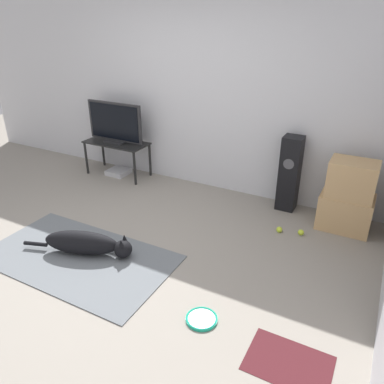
{
  "coord_description": "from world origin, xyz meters",
  "views": [
    {
      "loc": [
        2.32,
        -2.33,
        2.22
      ],
      "look_at": [
        0.58,
        0.93,
        0.45
      ],
      "focal_mm": 35.0,
      "sensor_mm": 36.0,
      "label": 1
    }
  ],
  "objects_px": {
    "floor_speaker": "(290,174)",
    "tv_stand": "(117,147)",
    "frisbee": "(202,319)",
    "tv": "(115,123)",
    "tennis_ball_near_speaker": "(301,232)",
    "game_console": "(119,172)",
    "dog": "(86,243)",
    "cardboard_box_lower": "(345,212)",
    "tennis_ball_by_boxes": "(279,230)",
    "cardboard_box_upper": "(352,179)"
  },
  "relations": [
    {
      "from": "floor_speaker",
      "to": "tv_stand",
      "type": "height_order",
      "value": "floor_speaker"
    },
    {
      "from": "frisbee",
      "to": "tv",
      "type": "height_order",
      "value": "tv"
    },
    {
      "from": "tennis_ball_near_speaker",
      "to": "game_console",
      "type": "bearing_deg",
      "value": 171.28
    },
    {
      "from": "dog",
      "to": "cardboard_box_lower",
      "type": "height_order",
      "value": "cardboard_box_lower"
    },
    {
      "from": "cardboard_box_lower",
      "to": "tennis_ball_by_boxes",
      "type": "height_order",
      "value": "cardboard_box_lower"
    },
    {
      "from": "dog",
      "to": "tennis_ball_near_speaker",
      "type": "bearing_deg",
      "value": 37.35
    },
    {
      "from": "floor_speaker",
      "to": "tv_stand",
      "type": "relative_size",
      "value": 0.98
    },
    {
      "from": "cardboard_box_upper",
      "to": "tennis_ball_near_speaker",
      "type": "height_order",
      "value": "cardboard_box_upper"
    },
    {
      "from": "floor_speaker",
      "to": "tv",
      "type": "distance_m",
      "value": 2.56
    },
    {
      "from": "cardboard_box_lower",
      "to": "tv",
      "type": "distance_m",
      "value": 3.29
    },
    {
      "from": "cardboard_box_lower",
      "to": "tv_stand",
      "type": "distance_m",
      "value": 3.24
    },
    {
      "from": "cardboard_box_lower",
      "to": "game_console",
      "type": "bearing_deg",
      "value": 179.16
    },
    {
      "from": "tennis_ball_near_speaker",
      "to": "tennis_ball_by_boxes",
      "type": "bearing_deg",
      "value": -166.81
    },
    {
      "from": "frisbee",
      "to": "tennis_ball_by_boxes",
      "type": "relative_size",
      "value": 3.93
    },
    {
      "from": "game_console",
      "to": "dog",
      "type": "bearing_deg",
      "value": -60.28
    },
    {
      "from": "dog",
      "to": "frisbee",
      "type": "relative_size",
      "value": 4.28
    },
    {
      "from": "dog",
      "to": "cardboard_box_upper",
      "type": "height_order",
      "value": "cardboard_box_upper"
    },
    {
      "from": "dog",
      "to": "cardboard_box_upper",
      "type": "bearing_deg",
      "value": 38.66
    },
    {
      "from": "tv_stand",
      "to": "tennis_ball_by_boxes",
      "type": "distance_m",
      "value": 2.71
    },
    {
      "from": "frisbee",
      "to": "game_console",
      "type": "height_order",
      "value": "game_console"
    },
    {
      "from": "floor_speaker",
      "to": "cardboard_box_upper",
      "type": "bearing_deg",
      "value": -14.66
    },
    {
      "from": "cardboard_box_lower",
      "to": "tennis_ball_by_boxes",
      "type": "relative_size",
      "value": 8.48
    },
    {
      "from": "cardboard_box_upper",
      "to": "floor_speaker",
      "type": "xyz_separation_m",
      "value": [
        -0.71,
        0.19,
        -0.14
      ]
    },
    {
      "from": "frisbee",
      "to": "tennis_ball_near_speaker",
      "type": "height_order",
      "value": "tennis_ball_near_speaker"
    },
    {
      "from": "cardboard_box_lower",
      "to": "floor_speaker",
      "type": "relative_size",
      "value": 0.6
    },
    {
      "from": "tennis_ball_by_boxes",
      "to": "cardboard_box_lower",
      "type": "bearing_deg",
      "value": 36.33
    },
    {
      "from": "frisbee",
      "to": "tennis_ball_by_boxes",
      "type": "xyz_separation_m",
      "value": [
        0.17,
        1.6,
        0.02
      ]
    },
    {
      "from": "cardboard_box_lower",
      "to": "tennis_ball_near_speaker",
      "type": "distance_m",
      "value": 0.57
    },
    {
      "from": "tv",
      "to": "tennis_ball_by_boxes",
      "type": "bearing_deg",
      "value": -10.66
    },
    {
      "from": "tennis_ball_near_speaker",
      "to": "frisbee",
      "type": "bearing_deg",
      "value": -103.42
    },
    {
      "from": "frisbee",
      "to": "floor_speaker",
      "type": "height_order",
      "value": "floor_speaker"
    },
    {
      "from": "cardboard_box_upper",
      "to": "tennis_ball_near_speaker",
      "type": "xyz_separation_m",
      "value": [
        -0.39,
        -0.38,
        -0.58
      ]
    },
    {
      "from": "cardboard_box_upper",
      "to": "tennis_ball_near_speaker",
      "type": "relative_size",
      "value": 7.43
    },
    {
      "from": "frisbee",
      "to": "cardboard_box_lower",
      "type": "bearing_deg",
      "value": 69.3
    },
    {
      "from": "cardboard_box_upper",
      "to": "tennis_ball_near_speaker",
      "type": "bearing_deg",
      "value": -135.76
    },
    {
      "from": "tv_stand",
      "to": "game_console",
      "type": "xyz_separation_m",
      "value": [
        -0.01,
        0.0,
        -0.4
      ]
    },
    {
      "from": "tv_stand",
      "to": "tv",
      "type": "bearing_deg",
      "value": 90.0
    },
    {
      "from": "frisbee",
      "to": "tv",
      "type": "distance_m",
      "value": 3.33
    },
    {
      "from": "floor_speaker",
      "to": "game_console",
      "type": "relative_size",
      "value": 3.07
    },
    {
      "from": "tennis_ball_near_speaker",
      "to": "dog",
      "type": "bearing_deg",
      "value": -142.65
    },
    {
      "from": "cardboard_box_upper",
      "to": "game_console",
      "type": "bearing_deg",
      "value": 178.87
    },
    {
      "from": "frisbee",
      "to": "floor_speaker",
      "type": "xyz_separation_m",
      "value": [
        0.07,
        2.21,
        0.45
      ]
    },
    {
      "from": "cardboard_box_lower",
      "to": "tv",
      "type": "xyz_separation_m",
      "value": [
        -3.23,
        0.05,
        0.59
      ]
    },
    {
      "from": "tv_stand",
      "to": "cardboard_box_upper",
      "type": "bearing_deg",
      "value": -1.11
    },
    {
      "from": "frisbee",
      "to": "tv_stand",
      "type": "distance_m",
      "value": 3.26
    },
    {
      "from": "cardboard_box_lower",
      "to": "cardboard_box_upper",
      "type": "bearing_deg",
      "value": -65.04
    },
    {
      "from": "cardboard_box_upper",
      "to": "floor_speaker",
      "type": "bearing_deg",
      "value": 165.34
    },
    {
      "from": "tv_stand",
      "to": "tennis_ball_by_boxes",
      "type": "relative_size",
      "value": 14.44
    },
    {
      "from": "tv_stand",
      "to": "tennis_ball_by_boxes",
      "type": "height_order",
      "value": "tv_stand"
    },
    {
      "from": "floor_speaker",
      "to": "frisbee",
      "type": "bearing_deg",
      "value": -91.84
    }
  ]
}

